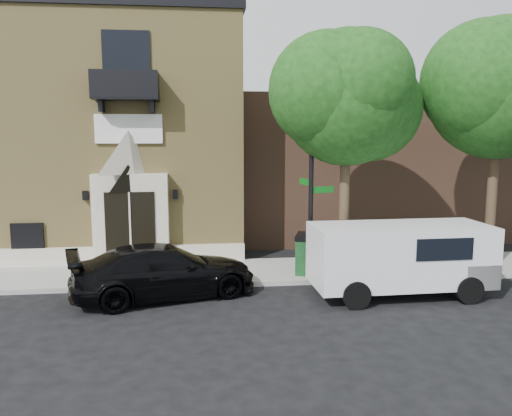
{
  "coord_description": "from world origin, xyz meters",
  "views": [
    {
      "loc": [
        1.45,
        -14.92,
        4.64
      ],
      "look_at": [
        3.34,
        2.0,
        2.19
      ],
      "focal_mm": 35.0,
      "sensor_mm": 36.0,
      "label": 1
    }
  ],
  "objects_px": {
    "dumpster": "(326,254)",
    "pedestrian_near": "(408,245)",
    "black_sedan": "(165,271)",
    "fire_hydrant": "(336,265)",
    "street_sign": "(311,192)",
    "cargo_van": "(406,256)"
  },
  "relations": [
    {
      "from": "dumpster",
      "to": "pedestrian_near",
      "type": "xyz_separation_m",
      "value": [
        3.03,
        0.51,
        0.11
      ]
    },
    {
      "from": "black_sedan",
      "to": "fire_hydrant",
      "type": "bearing_deg",
      "value": -96.72
    },
    {
      "from": "black_sedan",
      "to": "fire_hydrant",
      "type": "xyz_separation_m",
      "value": [
        5.34,
        0.87,
        -0.22
      ]
    },
    {
      "from": "pedestrian_near",
      "to": "black_sedan",
      "type": "bearing_deg",
      "value": -9.88
    },
    {
      "from": "black_sedan",
      "to": "pedestrian_near",
      "type": "distance_m",
      "value": 8.41
    },
    {
      "from": "fire_hydrant",
      "to": "pedestrian_near",
      "type": "relative_size",
      "value": 0.55
    },
    {
      "from": "dumpster",
      "to": "fire_hydrant",
      "type": "bearing_deg",
      "value": -53.1
    },
    {
      "from": "black_sedan",
      "to": "street_sign",
      "type": "distance_m",
      "value": 5.12
    },
    {
      "from": "black_sedan",
      "to": "cargo_van",
      "type": "distance_m",
      "value": 7.06
    },
    {
      "from": "black_sedan",
      "to": "street_sign",
      "type": "height_order",
      "value": "street_sign"
    },
    {
      "from": "cargo_van",
      "to": "street_sign",
      "type": "distance_m",
      "value": 3.45
    },
    {
      "from": "dumpster",
      "to": "pedestrian_near",
      "type": "relative_size",
      "value": 1.46
    },
    {
      "from": "dumpster",
      "to": "cargo_van",
      "type": "bearing_deg",
      "value": -29.61
    },
    {
      "from": "street_sign",
      "to": "dumpster",
      "type": "xyz_separation_m",
      "value": [
        0.61,
        0.37,
        -2.1
      ]
    },
    {
      "from": "black_sedan",
      "to": "cargo_van",
      "type": "xyz_separation_m",
      "value": [
        7.03,
        -0.61,
        0.4
      ]
    },
    {
      "from": "cargo_van",
      "to": "black_sedan",
      "type": "bearing_deg",
      "value": 173.54
    },
    {
      "from": "black_sedan",
      "to": "fire_hydrant",
      "type": "distance_m",
      "value": 5.42
    },
    {
      "from": "street_sign",
      "to": "dumpster",
      "type": "bearing_deg",
      "value": 17.19
    },
    {
      "from": "pedestrian_near",
      "to": "dumpster",
      "type": "bearing_deg",
      "value": -13.62
    },
    {
      "from": "fire_hydrant",
      "to": "street_sign",
      "type": "bearing_deg",
      "value": 167.18
    },
    {
      "from": "fire_hydrant",
      "to": "dumpster",
      "type": "bearing_deg",
      "value": 109.3
    },
    {
      "from": "cargo_van",
      "to": "street_sign",
      "type": "height_order",
      "value": "street_sign"
    }
  ]
}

